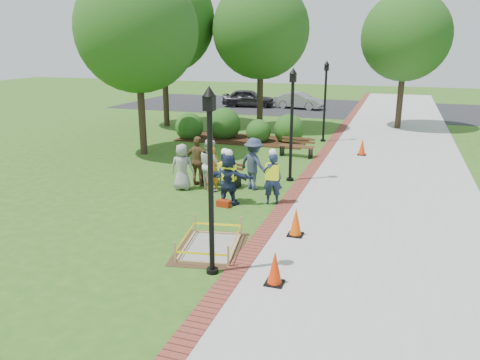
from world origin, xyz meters
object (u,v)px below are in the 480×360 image
(bench_near, at_px, (221,178))
(hivis_worker_b, at_px, (272,177))
(lamp_near, at_px, (210,169))
(cone_front, at_px, (275,269))
(hivis_worker_c, at_px, (225,176))
(hivis_worker_a, at_px, (229,177))
(wet_concrete_pad, at_px, (210,240))

(bench_near, xyz_separation_m, hivis_worker_b, (2.34, -1.43, 0.65))
(bench_near, xyz_separation_m, lamp_near, (2.30, -6.57, 2.20))
(cone_front, bearing_deg, hivis_worker_c, 121.35)
(lamp_near, bearing_deg, hivis_worker_a, 105.39)
(hivis_worker_a, bearing_deg, bench_near, 118.00)
(wet_concrete_pad, height_order, hivis_worker_b, hivis_worker_b)
(lamp_near, relative_size, hivis_worker_b, 2.29)
(lamp_near, relative_size, hivis_worker_c, 2.32)
(lamp_near, height_order, hivis_worker_b, lamp_near)
(cone_front, distance_m, hivis_worker_b, 5.44)
(hivis_worker_a, bearing_deg, lamp_near, -74.61)
(hivis_worker_b, relative_size, hivis_worker_c, 1.01)
(hivis_worker_a, xyz_separation_m, hivis_worker_c, (-0.20, 0.16, -0.01))
(wet_concrete_pad, distance_m, hivis_worker_c, 3.79)
(lamp_near, bearing_deg, wet_concrete_pad, 114.34)
(bench_near, distance_m, cone_front, 7.65)
(hivis_worker_a, bearing_deg, hivis_worker_b, 20.04)
(hivis_worker_b, bearing_deg, hivis_worker_a, -159.96)
(cone_front, relative_size, hivis_worker_b, 0.43)
(lamp_near, bearing_deg, hivis_worker_b, 89.51)
(bench_near, bearing_deg, hivis_worker_b, -31.46)
(wet_concrete_pad, xyz_separation_m, hivis_worker_a, (-0.74, 3.45, 0.69))
(hivis_worker_a, xyz_separation_m, hivis_worker_b, (1.32, 0.48, 0.00))
(wet_concrete_pad, distance_m, hivis_worker_b, 4.03)
(cone_front, relative_size, hivis_worker_a, 0.43)
(lamp_near, distance_m, hivis_worker_b, 5.36)
(hivis_worker_a, bearing_deg, wet_concrete_pad, -77.95)
(lamp_near, xyz_separation_m, hivis_worker_a, (-1.28, 4.65, -1.56))
(hivis_worker_c, bearing_deg, lamp_near, -72.93)
(hivis_worker_b, bearing_deg, lamp_near, -90.49)
(bench_near, relative_size, cone_front, 2.10)
(bench_near, bearing_deg, wet_concrete_pad, -71.88)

